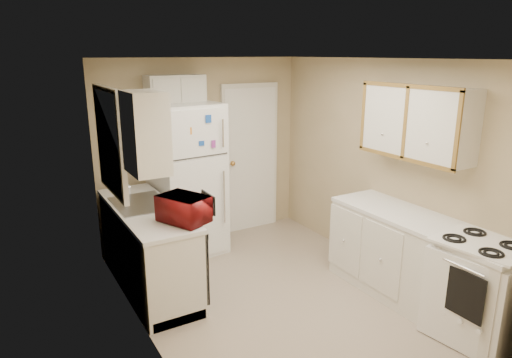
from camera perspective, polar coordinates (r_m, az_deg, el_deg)
floor at (r=4.93m, az=3.03°, el=-14.37°), size 3.80×3.80×0.00m
ceiling at (r=4.28m, az=3.50°, el=14.75°), size 3.80×3.80×0.00m
wall_left at (r=3.90m, az=-14.24°, el=-3.77°), size 3.80×3.80×0.00m
wall_right at (r=5.34m, az=15.90°, el=1.31°), size 3.80×3.80×0.00m
wall_back at (r=6.08m, az=-6.69°, el=3.50°), size 2.80×2.80×0.00m
wall_front at (r=3.15m, az=22.91°, el=-9.22°), size 2.80×2.80×0.00m
left_counter at (r=5.05m, az=-13.32°, el=-8.32°), size 0.60×1.80×0.90m
dishwasher at (r=4.60m, az=-7.58°, el=-9.90°), size 0.03×0.58×0.72m
sink at (r=5.04m, az=-14.12°, el=-3.43°), size 0.54×0.74×0.16m
microwave at (r=4.37m, az=-8.98°, el=-3.45°), size 0.53×0.43×0.31m
soap_bottle at (r=5.37m, az=-16.01°, el=-0.82°), size 0.09×0.09×0.17m
window_blinds at (r=4.79m, az=-17.68°, el=4.51°), size 0.10×0.98×1.08m
upper_cabinet_left at (r=3.99m, az=-13.64°, el=5.65°), size 0.30×0.45×0.70m
refrigerator at (r=5.71m, az=-8.65°, el=-0.04°), size 0.84×0.82×1.88m
cabinet_over_fridge at (r=5.68m, az=-10.08°, el=10.69°), size 0.70×0.30×0.40m
interior_door at (r=6.39m, az=-0.74°, el=2.54°), size 0.86×0.06×2.08m
right_counter at (r=4.87m, az=19.56°, el=-9.77°), size 0.60×2.00×0.90m
stove at (r=4.51m, az=25.70°, el=-12.93°), size 0.65×0.76×0.85m
upper_cabinet_right at (r=4.79m, az=19.47°, el=6.77°), size 0.30×1.20×0.70m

